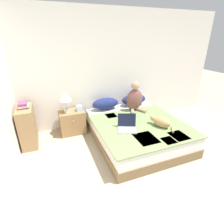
% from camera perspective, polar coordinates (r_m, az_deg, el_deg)
% --- Properties ---
extents(wall_back, '(5.38, 0.05, 2.55)m').
position_cam_1_polar(wall_back, '(4.16, 1.34, 13.77)').
color(wall_back, white).
rests_on(wall_back, ground_plane).
extents(bed, '(1.67, 1.97, 0.44)m').
position_cam_1_polar(bed, '(3.62, 7.78, -5.96)').
color(bed, brown).
rests_on(bed, ground_plane).
extents(pillow_near, '(0.62, 0.30, 0.25)m').
position_cam_1_polar(pillow_near, '(4.01, -2.13, 2.80)').
color(pillow_near, navy).
rests_on(pillow_near, bed).
extents(pillow_far, '(0.62, 0.30, 0.25)m').
position_cam_1_polar(pillow_far, '(4.29, 7.14, 4.05)').
color(pillow_far, navy).
rests_on(pillow_far, bed).
extents(person_sitting, '(0.39, 0.38, 0.66)m').
position_cam_1_polar(person_sitting, '(3.92, 7.41, 4.38)').
color(person_sitting, brown).
rests_on(person_sitting, bed).
extents(cat_tabby, '(0.32, 0.51, 0.18)m').
position_cam_1_polar(cat_tabby, '(3.36, 15.68, -3.11)').
color(cat_tabby, tan).
rests_on(cat_tabby, bed).
extents(laptop_open, '(0.42, 0.40, 0.26)m').
position_cam_1_polar(laptop_open, '(3.17, 4.87, -4.72)').
color(laptop_open, '#B7B7BC').
rests_on(laptop_open, bed).
extents(nightstand, '(0.53, 0.43, 0.51)m').
position_cam_1_polar(nightstand, '(3.94, -12.81, -3.12)').
color(nightstand, '#937047').
rests_on(nightstand, ground_plane).
extents(table_lamp, '(0.26, 0.26, 0.44)m').
position_cam_1_polar(table_lamp, '(3.69, -15.02, 4.51)').
color(table_lamp, beige).
rests_on(table_lamp, nightstand).
extents(tissue_box, '(0.12, 0.12, 0.14)m').
position_cam_1_polar(tissue_box, '(3.81, -10.66, 1.28)').
color(tissue_box, silver).
rests_on(tissue_box, nightstand).
extents(bookshelf, '(0.28, 0.61, 0.78)m').
position_cam_1_polar(bookshelf, '(3.75, -25.87, -4.23)').
color(bookshelf, '#99754C').
rests_on(bookshelf, ground_plane).
extents(book_stack_top, '(0.20, 0.23, 0.10)m').
position_cam_1_polar(book_stack_top, '(3.58, -27.05, 2.05)').
color(book_stack_top, '#844270').
rests_on(book_stack_top, bookshelf).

